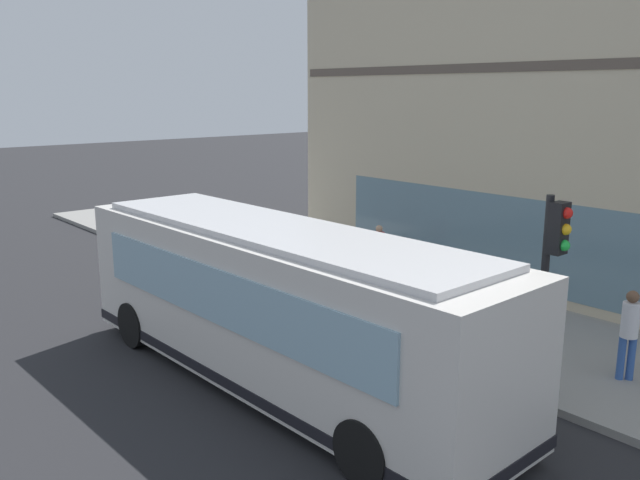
% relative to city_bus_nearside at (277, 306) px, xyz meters
% --- Properties ---
extents(ground, '(120.00, 120.00, 0.00)m').
position_rel_city_bus_nearside_xyz_m(ground, '(0.23, 0.22, -1.55)').
color(ground, '#262628').
extents(sidewalk_curb, '(4.96, 40.00, 0.15)m').
position_rel_city_bus_nearside_xyz_m(sidewalk_curb, '(5.31, 0.22, -1.48)').
color(sidewalk_curb, gray).
rests_on(sidewalk_curb, ground).
extents(building_corner, '(7.43, 16.37, 11.03)m').
position_rel_city_bus_nearside_xyz_m(building_corner, '(11.47, 0.22, 3.95)').
color(building_corner, beige).
rests_on(building_corner, ground).
extents(city_bus_nearside, '(2.76, 10.09, 3.07)m').
position_rel_city_bus_nearside_xyz_m(city_bus_nearside, '(0.00, 0.00, 0.00)').
color(city_bus_nearside, silver).
rests_on(city_bus_nearside, ground).
extents(traffic_light_near_corner, '(0.32, 0.49, 3.60)m').
position_rel_city_bus_nearside_xyz_m(traffic_light_near_corner, '(3.18, -3.70, 1.11)').
color(traffic_light_near_corner, black).
rests_on(traffic_light_near_corner, sidewalk_curb).
extents(pedestrian_near_building_entrance, '(0.32, 0.32, 1.75)m').
position_rel_city_bus_nearside_xyz_m(pedestrian_near_building_entrance, '(4.87, -4.41, -0.40)').
color(pedestrian_near_building_entrance, '#3359A5').
rests_on(pedestrian_near_building_entrance, sidewalk_curb).
extents(pedestrian_walking_along_curb, '(0.32, 0.32, 1.55)m').
position_rel_city_bus_nearside_xyz_m(pedestrian_walking_along_curb, '(6.38, 3.53, -0.52)').
color(pedestrian_walking_along_curb, '#3359A5').
rests_on(pedestrian_walking_along_curb, sidewalk_curb).
extents(newspaper_vending_box, '(0.44, 0.43, 0.90)m').
position_rel_city_bus_nearside_xyz_m(newspaper_vending_box, '(5.61, 4.16, -0.95)').
color(newspaper_vending_box, '#BF3F19').
rests_on(newspaper_vending_box, sidewalk_curb).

